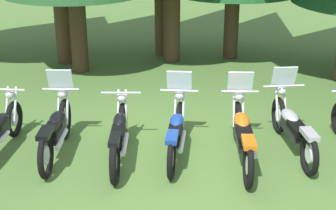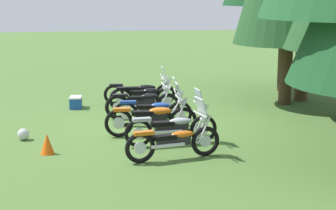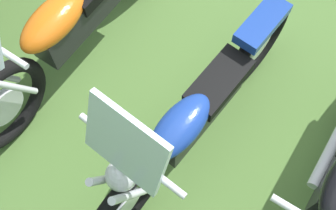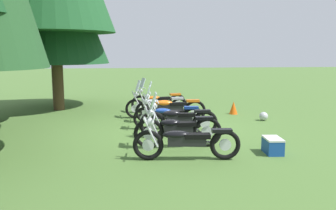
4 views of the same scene
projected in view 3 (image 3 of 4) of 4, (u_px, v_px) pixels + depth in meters
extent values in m
plane|color=#4C7033|center=(196.00, 130.00, 3.22)|extent=(80.00, 80.00, 0.00)
torus|color=black|center=(124.00, 205.00, 2.64)|extent=(0.16, 0.70, 0.69)
cylinder|color=silver|center=(124.00, 205.00, 2.64)|extent=(0.08, 0.27, 0.27)
torus|color=black|center=(260.00, 43.00, 3.14)|extent=(0.16, 0.70, 0.69)
cylinder|color=silver|center=(260.00, 43.00, 3.14)|extent=(0.08, 0.27, 0.27)
cube|color=black|center=(199.00, 111.00, 2.80)|extent=(0.27, 0.76, 0.22)
ellipsoid|color=navy|center=(180.00, 126.00, 2.61)|extent=(0.30, 0.55, 0.17)
cube|color=black|center=(219.00, 82.00, 2.78)|extent=(0.28, 0.52, 0.10)
cube|color=navy|center=(263.00, 23.00, 2.82)|extent=(0.22, 0.46, 0.08)
cylinder|color=silver|center=(136.00, 193.00, 2.37)|extent=(0.08, 0.34, 0.65)
cylinder|color=silver|center=(116.00, 177.00, 2.41)|extent=(0.08, 0.34, 0.65)
cylinder|color=silver|center=(131.00, 155.00, 2.11)|extent=(0.67, 0.11, 0.04)
sphere|color=silver|center=(121.00, 175.00, 2.19)|extent=(0.19, 0.19, 0.17)
cylinder|color=silver|center=(198.00, 89.00, 2.96)|extent=(0.16, 0.75, 0.08)
cube|color=silver|center=(125.00, 145.00, 1.94)|extent=(0.45, 0.20, 0.39)
torus|color=black|center=(5.00, 107.00, 2.90)|extent=(0.12, 0.74, 0.74)
cylinder|color=silver|center=(5.00, 107.00, 2.90)|extent=(0.06, 0.29, 0.29)
cube|color=black|center=(79.00, 13.00, 3.09)|extent=(0.24, 0.83, 0.26)
ellipsoid|color=#D16014|center=(53.00, 21.00, 2.86)|extent=(0.28, 0.59, 0.21)
cylinder|color=silver|center=(5.00, 85.00, 2.63)|extent=(0.05, 0.34, 0.65)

